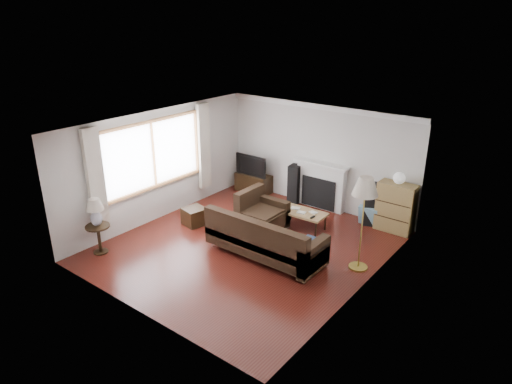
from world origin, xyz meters
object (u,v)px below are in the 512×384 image
Objects in this scene: bookshelf at (396,207)px; side_table at (99,239)px; sectional_sofa at (265,237)px; tv_stand at (254,183)px; coffee_table at (303,220)px; floor_lamp at (362,224)px.

bookshelf is 6.18m from side_table.
bookshelf is 3.04m from sectional_sofa.
bookshelf is 1.86× the size of side_table.
tv_stand is 3.47m from sectional_sofa.
tv_stand is 0.38× the size of sectional_sofa.
coffee_table is at bearing 52.64° from side_table.
tv_stand is at bearing 131.69° from sectional_sofa.
bookshelf is at bearing 32.41° from coffee_table.
tv_stand is 0.54× the size of floor_lamp.
floor_lamp is 5.07m from side_table.
side_table is at bearing -133.18° from bookshelf.
side_table is (-4.22, -4.50, -0.25)m from bookshelf.
coffee_table is 0.56× the size of floor_lamp.
bookshelf is 2.01m from coffee_table.
sectional_sofa is at bearing -156.79° from floor_lamp.
bookshelf is (3.85, 0.03, 0.30)m from tv_stand.
floor_lamp is at bearing -26.67° from coffee_table.
floor_lamp is (1.64, 0.71, 0.49)m from sectional_sofa.
floor_lamp is (3.95, -1.88, 0.66)m from tv_stand.
side_table is (-0.37, -4.47, 0.05)m from tv_stand.
bookshelf reaches higher than coffee_table.
floor_lamp is (1.73, -0.80, 0.70)m from coffee_table.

